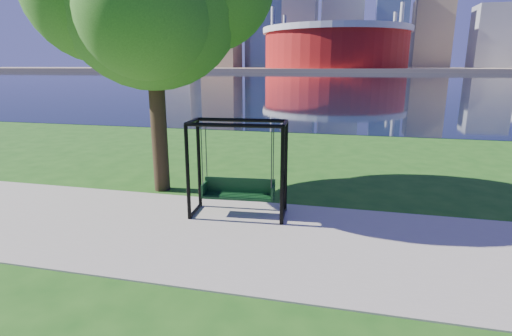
% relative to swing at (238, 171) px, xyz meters
% --- Properties ---
extents(ground, '(900.00, 900.00, 0.00)m').
position_rel_swing_xyz_m(ground, '(0.60, -0.58, -1.02)').
color(ground, '#1E5114').
rests_on(ground, ground).
extents(path, '(120.00, 4.00, 0.03)m').
position_rel_swing_xyz_m(path, '(0.60, -1.08, -1.00)').
color(path, '#9E937F').
rests_on(path, ground).
extents(river, '(900.00, 180.00, 0.02)m').
position_rel_swing_xyz_m(river, '(0.60, 101.42, -1.01)').
color(river, black).
rests_on(river, ground).
extents(far_bank, '(900.00, 228.00, 2.00)m').
position_rel_swing_xyz_m(far_bank, '(0.60, 305.42, -0.02)').
color(far_bank, '#937F60').
rests_on(far_bank, ground).
extents(stadium, '(83.00, 83.00, 32.00)m').
position_rel_swing_xyz_m(stadium, '(-9.40, 234.42, 13.21)').
color(stadium, maroon).
rests_on(stadium, far_bank).
extents(skyline, '(392.00, 66.00, 96.50)m').
position_rel_swing_xyz_m(skyline, '(-3.67, 318.81, 34.87)').
color(skyline, gray).
rests_on(skyline, far_bank).
extents(swing, '(2.12, 1.05, 2.11)m').
position_rel_swing_xyz_m(swing, '(0.00, 0.00, 0.00)').
color(swing, black).
rests_on(swing, ground).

